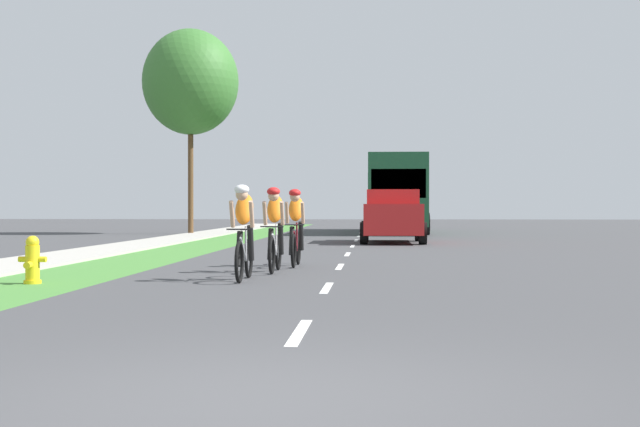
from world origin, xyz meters
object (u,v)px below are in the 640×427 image
object	(u,v)px
bus_dark_green	(395,191)
suv_red	(392,215)
cyclist_distant	(296,227)
street_tree_far	(191,82)
cyclist_trailing	(275,229)
fire_hydrant_yellow	(32,260)
cyclist_lead	(244,231)

from	to	relation	value
bus_dark_green	suv_red	bearing A→B (deg)	-91.70
cyclist_distant	street_tree_far	distance (m)	22.70
cyclist_distant	cyclist_trailing	bearing A→B (deg)	-98.41
cyclist_distant	fire_hydrant_yellow	bearing A→B (deg)	-130.97
suv_red	street_tree_far	size ratio (longest dim) A/B	0.51
cyclist_trailing	street_tree_far	xyz separation A→B (m)	(-6.40, 22.50, 5.97)
cyclist_distant	suv_red	xyz separation A→B (m)	(2.19, 12.07, 0.14)
cyclist_lead	street_tree_far	xyz separation A→B (m)	(-6.11, 24.38, 5.97)
bus_dark_green	street_tree_far	size ratio (longest dim) A/B	1.27
bus_dark_green	cyclist_distant	bearing A→B (deg)	-96.03
fire_hydrant_yellow	cyclist_distant	distance (m)	5.78
cyclist_trailing	street_tree_far	bearing A→B (deg)	105.88
street_tree_far	cyclist_lead	bearing A→B (deg)	-75.94
fire_hydrant_yellow	suv_red	distance (m)	17.48
fire_hydrant_yellow	bus_dark_green	xyz separation A→B (m)	(6.32, 28.41, 1.61)
cyclist_trailing	cyclist_lead	bearing A→B (deg)	-98.95
bus_dark_green	fire_hydrant_yellow	bearing A→B (deg)	-102.54
cyclist_lead	cyclist_trailing	xyz separation A→B (m)	(0.30, 1.88, 0.00)
cyclist_lead	bus_dark_green	distance (m)	27.76
cyclist_lead	bus_dark_green	bearing A→B (deg)	83.63
fire_hydrant_yellow	suv_red	size ratio (longest dim) A/B	0.16
cyclist_distant	suv_red	size ratio (longest dim) A/B	0.37
cyclist_lead	suv_red	world-z (taller)	suv_red
fire_hydrant_yellow	street_tree_far	distance (m)	26.18
cyclist_distant	street_tree_far	world-z (taller)	street_tree_far
fire_hydrant_yellow	suv_red	world-z (taller)	suv_red
fire_hydrant_yellow	cyclist_trailing	size ratio (longest dim) A/B	0.44
fire_hydrant_yellow	street_tree_far	xyz separation A→B (m)	(-2.87, 25.22, 6.41)
cyclist_distant	suv_red	world-z (taller)	suv_red
cyclist_trailing	bus_dark_green	bearing A→B (deg)	83.82
fire_hydrant_yellow	cyclist_trailing	distance (m)	4.48
fire_hydrant_yellow	suv_red	bearing A→B (deg)	70.04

